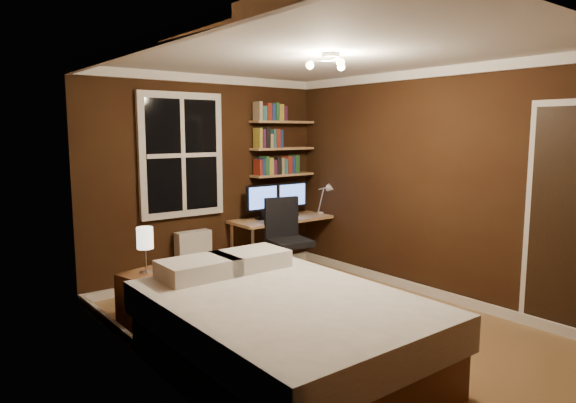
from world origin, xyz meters
TOP-DOWN VIEW (x-y plane):
  - floor at (0.00, 0.00)m, footprint 4.20×4.20m
  - wall_back at (0.00, 2.10)m, footprint 3.20×0.04m
  - wall_left at (-1.60, 0.00)m, footprint 0.04×4.20m
  - wall_right at (1.60, 0.00)m, footprint 0.04×4.20m
  - ceiling at (0.00, 0.00)m, footprint 3.20×4.20m
  - window at (-0.35, 2.06)m, footprint 1.06×0.06m
  - door at (1.59, -1.55)m, footprint 0.03×0.82m
  - ceiling_fixture at (0.00, -0.10)m, footprint 0.44×0.44m
  - bookshelf_lower at (1.08, 1.98)m, footprint 0.92×0.22m
  - books_row_lower at (1.08, 1.98)m, footprint 0.66×0.16m
  - bookshelf_middle at (1.08, 1.98)m, footprint 0.92×0.22m
  - books_row_middle at (1.08, 1.98)m, footprint 0.42×0.16m
  - bookshelf_upper at (1.08, 1.98)m, footprint 0.92×0.22m
  - books_row_upper at (1.08, 1.98)m, footprint 0.42×0.16m
  - bed at (-0.85, -0.50)m, footprint 1.63×2.25m
  - nightstand at (-1.28, 1.01)m, footprint 0.50×0.50m
  - bedside_lamp at (-1.28, 1.01)m, footprint 0.15×0.15m
  - radiator at (-0.27, 1.98)m, footprint 0.43×0.15m
  - desk at (0.99, 1.80)m, footprint 1.48×0.56m
  - monitor_left at (0.67, 1.88)m, footprint 0.48×0.12m
  - monitor_right at (1.16, 1.88)m, footprint 0.48×0.12m
  - desk_lamp at (1.60, 1.70)m, footprint 0.14×0.32m
  - office_chair at (0.64, 1.32)m, footprint 0.57×0.57m

SIDE VIEW (x-z plane):
  - floor at x=0.00m, z-range 0.00..0.00m
  - nightstand at x=-1.28m, z-range 0.00..0.52m
  - radiator at x=-0.27m, z-range 0.00..0.64m
  - bed at x=-0.85m, z-range -0.06..0.71m
  - office_chair at x=0.64m, z-range -0.12..0.91m
  - desk at x=0.99m, z-range 0.29..0.99m
  - bedside_lamp at x=-1.28m, z-range 0.52..0.96m
  - desk_lamp at x=1.60m, z-range 0.70..1.14m
  - monitor_left at x=0.67m, z-range 0.70..1.15m
  - monitor_right at x=1.16m, z-range 0.70..1.15m
  - door at x=1.59m, z-range 0.00..2.05m
  - wall_back at x=0.00m, z-range 0.00..2.50m
  - wall_left at x=-1.60m, z-range 0.00..2.50m
  - wall_right at x=1.60m, z-range 0.00..2.50m
  - bookshelf_lower at x=1.08m, z-range 1.24..1.26m
  - books_row_lower at x=1.08m, z-range 1.26..1.49m
  - window at x=-0.35m, z-range 0.82..2.28m
  - bookshelf_middle at x=1.08m, z-range 1.59..1.61m
  - books_row_middle at x=1.08m, z-range 1.61..1.84m
  - bookshelf_upper at x=1.08m, z-range 1.94..1.96m
  - books_row_upper at x=1.08m, z-range 1.96..2.20m
  - ceiling_fixture at x=0.00m, z-range 2.31..2.49m
  - ceiling at x=0.00m, z-range 2.49..2.51m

